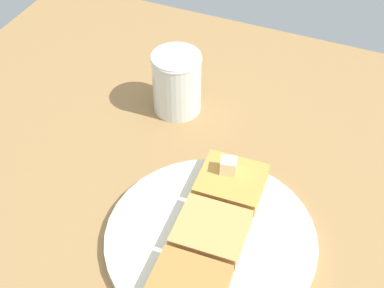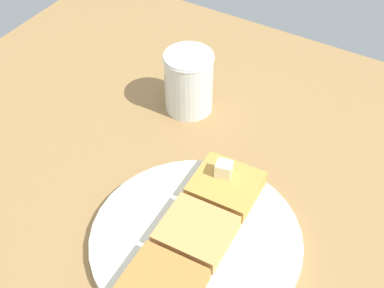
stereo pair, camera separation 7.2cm
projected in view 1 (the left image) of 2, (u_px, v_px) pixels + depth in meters
table_surface at (191, 266)px, 65.36cm from camera, size 106.58×106.58×2.33cm
plate at (211, 238)px, 65.90cm from camera, size 26.17×26.17×1.38cm
toast_slice_left at (231, 182)px, 70.34cm from camera, size 8.18×8.79×2.13cm
toast_slice_middle at (211, 230)px, 64.75cm from camera, size 8.18×8.79×2.13cm
toast_slice_right at (187, 288)px, 59.16cm from camera, size 8.18×8.79×2.13cm
butter_pat_primary at (231, 166)px, 69.49cm from camera, size 2.31×2.47×2.09cm
syrup_jar at (177, 84)px, 81.61cm from camera, size 7.68×7.68×9.88cm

